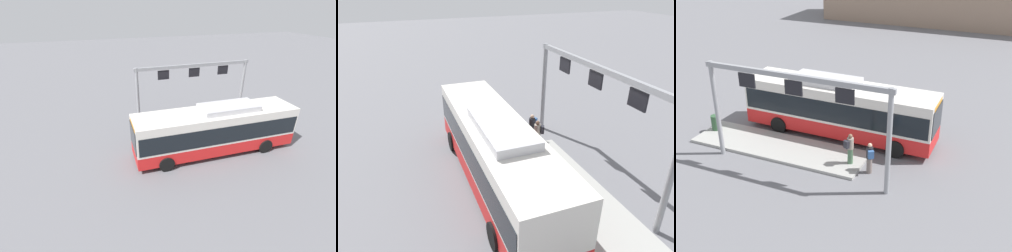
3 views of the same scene
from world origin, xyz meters
The scene contains 6 objects.
ground_plane centered at (0.00, 0.00, 0.00)m, with size 120.00×120.00×0.00m, color slate.
platform_curb centered at (-2.43, -2.87, 0.08)m, with size 10.00×2.80×0.16m, color #9E9E99.
bus_main centered at (-0.01, 0.00, 1.81)m, with size 11.29×2.80×3.46m.
person_boarding centered at (3.08, -3.26, 0.89)m, with size 0.54×0.60×1.67m.
person_waiting_near centered at (1.92, -3.03, 1.05)m, with size 0.51×0.60×1.67m.
platform_sign_gantry centered at (-0.25, -4.57, 3.77)m, with size 9.70×0.24×5.20m.
Camera 2 is at (-10.89, 3.72, 8.59)m, focal length 32.99 mm.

